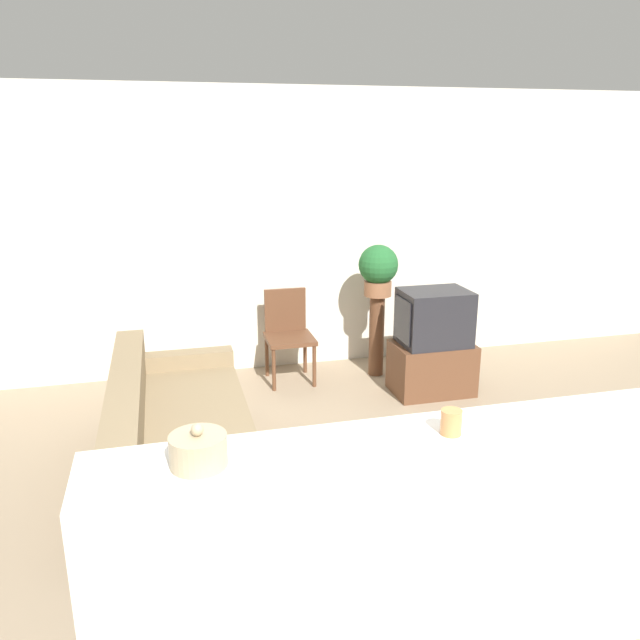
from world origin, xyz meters
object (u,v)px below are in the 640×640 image
(couch, at_px, (178,441))
(wooden_chair, at_px, (288,331))
(decorative_bowl, at_px, (198,450))
(potted_plant, at_px, (378,268))
(television, at_px, (434,317))

(couch, height_order, wooden_chair, wooden_chair)
(couch, distance_m, decorative_bowl, 1.94)
(potted_plant, xyz_separation_m, decorative_bowl, (-1.87, -3.28, 0.07))
(wooden_chair, xyz_separation_m, decorative_bowl, (-1.02, -3.38, 0.64))
(potted_plant, bearing_deg, television, -58.72)
(wooden_chair, distance_m, potted_plant, 1.03)
(couch, height_order, potted_plant, potted_plant)
(wooden_chair, height_order, decorative_bowl, decorative_bowl)
(couch, relative_size, wooden_chair, 2.31)
(wooden_chair, distance_m, decorative_bowl, 3.59)
(television, relative_size, wooden_chair, 0.70)
(television, relative_size, potted_plant, 1.25)
(television, xyz_separation_m, wooden_chair, (-1.18, 0.65, -0.23))
(television, distance_m, potted_plant, 0.73)
(television, bearing_deg, decorative_bowl, -128.94)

